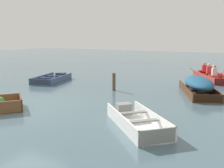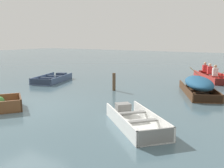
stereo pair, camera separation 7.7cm
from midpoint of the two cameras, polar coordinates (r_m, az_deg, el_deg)
The scene contains 6 objects.
ground_plane at distance 9.40m, azimuth -20.50°, elevation -5.06°, with size 80.00×80.00×0.00m, color #47606B.
skiff_dark_varnish_near_moored at distance 11.53m, azimuth 18.98°, elevation -0.07°, with size 2.47×3.48×0.75m.
skiff_slate_blue_mid_moored at distance 14.64m, azimuth -13.48°, elevation 1.11°, with size 2.01×2.93×0.34m.
skiff_white_far_moored at distance 7.07m, azimuth 5.00°, elevation -8.28°, with size 2.57×2.42×0.38m.
rowboat_red_with_crew at distance 15.92m, azimuth 21.57°, elevation 1.73°, with size 2.86×3.60×0.92m.
mooring_post at distance 11.60m, azimuth 0.26°, elevation 0.51°, with size 0.15×0.15×0.82m, color brown.
Camera 1 is at (7.25, -5.46, 2.40)m, focal length 40.00 mm.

